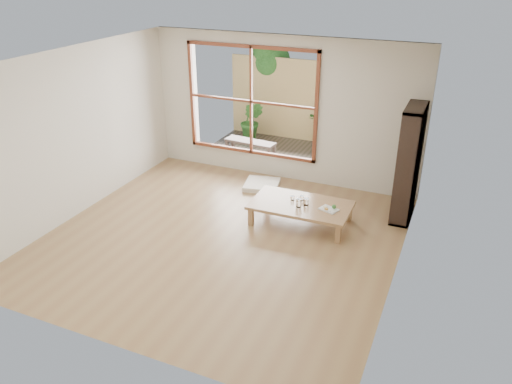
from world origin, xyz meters
TOP-DOWN VIEW (x-y plane):
  - ground at (0.00, 0.00)m, footprint 5.00×5.00m
  - low_table at (0.91, 0.88)m, footprint 1.54×0.88m
  - floor_cushion at (-0.16, 1.88)m, footprint 0.70×0.70m
  - bookshelf at (2.34, 1.75)m, footprint 0.29×0.81m
  - glass_tall at (0.91, 0.76)m, footprint 0.08×0.08m
  - glass_mid at (1.00, 0.87)m, footprint 0.08×0.08m
  - glass_short at (0.88, 0.99)m, footprint 0.06×0.06m
  - glass_small at (0.75, 0.95)m, footprint 0.06×0.06m
  - food_tray at (1.37, 0.86)m, footprint 0.32×0.27m
  - deck at (-0.60, 3.56)m, footprint 2.80×2.00m
  - garden_bench at (-0.94, 3.13)m, footprint 1.09×0.41m
  - bamboo_fence at (-0.60, 4.56)m, footprint 2.80×0.06m
  - shrub_right at (0.38, 4.28)m, footprint 1.01×0.95m
  - shrub_left at (-1.30, 4.01)m, footprint 0.54×0.45m
  - garden_tree at (-1.28, 4.86)m, footprint 1.04×0.85m

SIDE VIEW (x-z plane):
  - ground at x=0.00m, z-range 0.00..0.00m
  - deck at x=-0.60m, z-range -0.03..0.03m
  - floor_cushion at x=-0.16m, z-range 0.00..0.09m
  - low_table at x=0.91m, z-range 0.13..0.46m
  - garden_bench at x=-0.94m, z-range 0.13..0.47m
  - food_tray at x=1.37m, z-range 0.31..0.40m
  - glass_small at x=0.75m, z-range 0.33..0.41m
  - glass_short at x=0.88m, z-range 0.33..0.42m
  - glass_mid at x=1.00m, z-range 0.33..0.45m
  - glass_tall at x=0.91m, z-range 0.33..0.48m
  - shrub_right at x=0.38m, z-range 0.03..0.93m
  - shrub_left at x=-1.30m, z-range 0.03..0.94m
  - bamboo_fence at x=-0.60m, z-range 0.00..1.80m
  - bookshelf at x=2.34m, z-range 0.00..1.81m
  - garden_tree at x=-1.28m, z-range 0.52..2.74m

